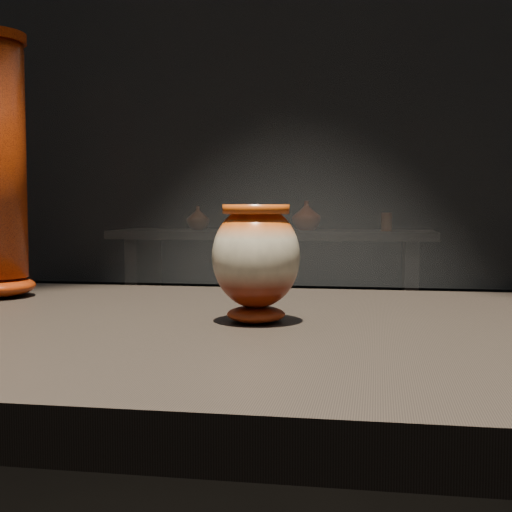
{
  "coord_description": "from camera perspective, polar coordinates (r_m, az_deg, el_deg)",
  "views": [
    {
      "loc": [
        0.29,
        -0.9,
        1.05
      ],
      "look_at": [
        0.14,
        0.01,
        0.99
      ],
      "focal_mm": 50.0,
      "sensor_mm": 36.0,
      "label": 1
    }
  ],
  "objects": [
    {
      "name": "back_vase_right",
      "position": [
        4.39,
        10.39,
        2.7
      ],
      "size": [
        0.07,
        0.07,
        0.11
      ],
      "primitive_type": "cylinder",
      "color": "maroon",
      "rests_on": "back_shelf"
    },
    {
      "name": "back_vase_left",
      "position": [
        4.57,
        -4.67,
        3.05
      ],
      "size": [
        0.17,
        0.17,
        0.15
      ],
      "primitive_type": "imported",
      "rotation": [
        0.0,
        0.0,
        4.56
      ],
      "color": "maroon",
      "rests_on": "back_shelf"
    },
    {
      "name": "main_vase",
      "position": [
        0.92,
        0.0,
        -0.17
      ],
      "size": [
        0.15,
        0.15,
        0.15
      ],
      "rotation": [
        0.0,
        0.0,
        0.43
      ],
      "color": "maroon",
      "rests_on": "display_plinth"
    },
    {
      "name": "back_shelf",
      "position": [
        4.5,
        1.35,
        -1.29
      ],
      "size": [
        2.0,
        0.6,
        0.9
      ],
      "color": "black",
      "rests_on": "ground"
    },
    {
      "name": "back_vase_mid",
      "position": [
        4.46,
        4.05,
        3.23
      ],
      "size": [
        0.25,
        0.25,
        0.18
      ],
      "primitive_type": "imported",
      "rotation": [
        0.0,
        0.0,
        2.5
      ],
      "color": "maroon",
      "rests_on": "back_shelf"
    }
  ]
}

